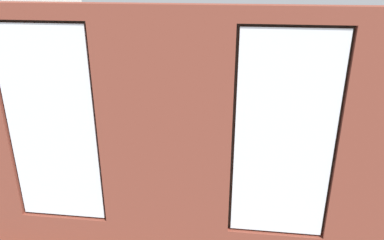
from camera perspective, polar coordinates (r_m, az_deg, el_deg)
name	(u,v)px	position (r m, az deg, el deg)	size (l,w,h in m)	color
ground_plane	(194,164)	(7.02, 0.30, -6.79)	(6.44, 6.00, 0.10)	#99663D
brick_wall_with_windows	(165,158)	(4.02, -4.11, -5.77)	(5.84, 0.30, 3.05)	brown
white_wall_right	(29,81)	(7.14, -23.52, 5.52)	(0.10, 5.00, 3.05)	silver
couch_by_window	(181,211)	(5.16, -1.69, -13.64)	(1.77, 0.87, 0.80)	black
couch_left	(326,169)	(6.48, 19.74, -7.03)	(0.95, 2.09, 0.80)	black
coffee_table	(197,141)	(6.89, 0.75, -3.24)	(1.60, 0.79, 0.44)	olive
cup_ceramic	(203,139)	(6.73, 1.65, -2.97)	(0.08, 0.08, 0.09)	#33567F
candle_jar	(197,136)	(6.85, 0.75, -2.52)	(0.08, 0.08, 0.09)	#B7333D
remote_black	(170,139)	(6.82, -3.38, -2.98)	(0.05, 0.17, 0.02)	black
media_console	(71,133)	(7.96, -18.02, -1.85)	(0.95, 0.42, 0.51)	black
tv_flatscreen	(67,104)	(7.74, -18.55, 2.36)	(1.12, 0.20, 0.73)	black
papasan_chair	(194,106)	(8.52, 0.25, 2.16)	(1.05, 1.05, 0.67)	olive
potted_plant_by_left_couch	(290,127)	(7.68, 14.77, -1.05)	(0.46, 0.46, 0.62)	#9E5638
potted_plant_mid_room_small	(226,125)	(7.83, 5.14, -0.82)	(0.28, 0.28, 0.49)	brown
potted_plant_near_tv	(74,126)	(6.75, -17.49, -0.90)	(0.82, 0.82, 1.28)	#9E5638
potted_plant_beside_window_right	(37,170)	(5.37, -22.52, -6.99)	(0.90, 1.04, 1.49)	gray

